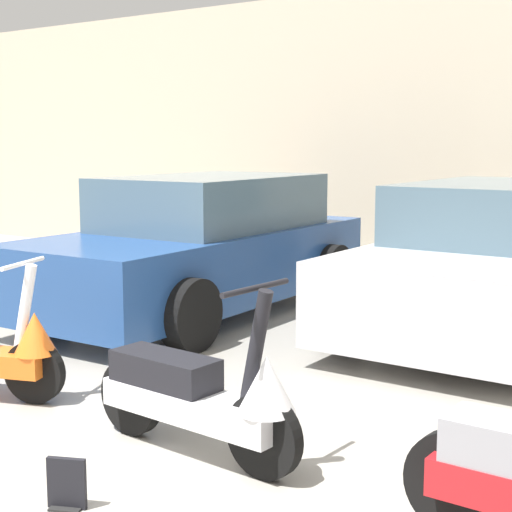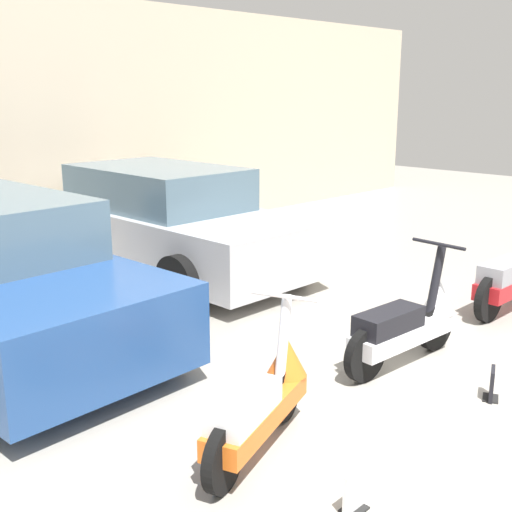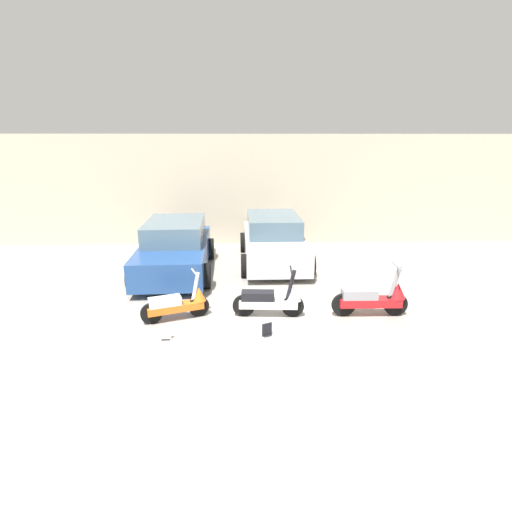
# 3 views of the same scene
# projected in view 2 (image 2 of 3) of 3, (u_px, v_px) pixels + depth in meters

# --- Properties ---
(ground_plane) EXTENTS (28.00, 28.00, 0.00)m
(ground_plane) POSITION_uv_depth(u_px,v_px,m) (506.00, 423.00, 4.78)
(ground_plane) COLOR #9E998E
(wall_back) EXTENTS (19.60, 0.12, 3.83)m
(wall_back) POSITION_uv_depth(u_px,v_px,m) (24.00, 125.00, 9.42)
(wall_back) COLOR beige
(wall_back) RESTS_ON ground_plane
(scooter_front_left) EXTENTS (1.37, 0.72, 1.00)m
(scooter_front_left) POSITION_uv_depth(u_px,v_px,m) (262.00, 400.00, 4.38)
(scooter_front_left) COLOR black
(scooter_front_left) RESTS_ON ground_plane
(scooter_front_right) EXTENTS (1.52, 0.55, 1.06)m
(scooter_front_right) POSITION_uv_depth(u_px,v_px,m) (408.00, 323.00, 5.76)
(scooter_front_right) COLOR black
(scooter_front_right) RESTS_ON ground_plane
(car_rear_center) EXTENTS (2.05, 4.19, 1.42)m
(car_rear_center) POSITION_uv_depth(u_px,v_px,m) (168.00, 222.00, 8.65)
(car_rear_center) COLOR #B7B7BC
(car_rear_center) RESTS_ON ground_plane
(placard_near_left_scooter) EXTENTS (0.20, 0.12, 0.26)m
(placard_near_left_scooter) POSITION_uv_depth(u_px,v_px,m) (355.00, 493.00, 3.75)
(placard_near_left_scooter) COLOR black
(placard_near_left_scooter) RESTS_ON ground_plane
(placard_near_right_scooter) EXTENTS (0.20, 0.18, 0.26)m
(placard_near_right_scooter) POSITION_uv_depth(u_px,v_px,m) (492.00, 386.00, 5.12)
(placard_near_right_scooter) COLOR black
(placard_near_right_scooter) RESTS_ON ground_plane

